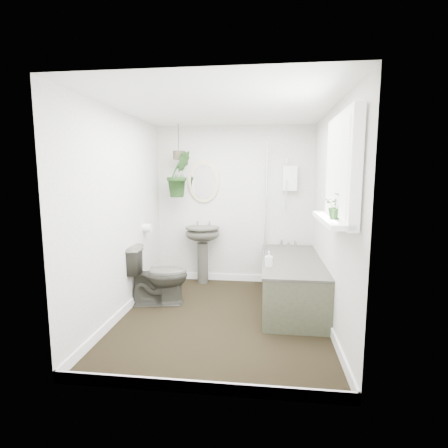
# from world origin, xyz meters

# --- Properties ---
(floor) EXTENTS (2.30, 2.80, 0.02)m
(floor) POSITION_xyz_m (0.00, 0.00, -0.01)
(floor) COLOR black
(floor) RESTS_ON ground
(ceiling) EXTENTS (2.30, 2.80, 0.02)m
(ceiling) POSITION_xyz_m (0.00, 0.00, 2.31)
(ceiling) COLOR white
(ceiling) RESTS_ON ground
(wall_back) EXTENTS (2.30, 0.02, 2.30)m
(wall_back) POSITION_xyz_m (0.00, 1.41, 1.15)
(wall_back) COLOR silver
(wall_back) RESTS_ON ground
(wall_front) EXTENTS (2.30, 0.02, 2.30)m
(wall_front) POSITION_xyz_m (0.00, -1.41, 1.15)
(wall_front) COLOR silver
(wall_front) RESTS_ON ground
(wall_left) EXTENTS (0.02, 2.80, 2.30)m
(wall_left) POSITION_xyz_m (-1.16, 0.00, 1.15)
(wall_left) COLOR silver
(wall_left) RESTS_ON ground
(wall_right) EXTENTS (0.02, 2.80, 2.30)m
(wall_right) POSITION_xyz_m (1.16, 0.00, 1.15)
(wall_right) COLOR silver
(wall_right) RESTS_ON ground
(skirting) EXTENTS (2.30, 2.80, 0.10)m
(skirting) POSITION_xyz_m (0.00, 0.00, 0.05)
(skirting) COLOR white
(skirting) RESTS_ON floor
(bathtub) EXTENTS (0.72, 1.72, 0.58)m
(bathtub) POSITION_xyz_m (0.80, 0.50, 0.29)
(bathtub) COLOR #3C3B33
(bathtub) RESTS_ON floor
(bath_screen) EXTENTS (0.04, 0.72, 1.40)m
(bath_screen) POSITION_xyz_m (0.47, 0.99, 1.28)
(bath_screen) COLOR silver
(bath_screen) RESTS_ON bathtub
(shower_box) EXTENTS (0.20, 0.10, 0.35)m
(shower_box) POSITION_xyz_m (0.80, 1.34, 1.55)
(shower_box) COLOR white
(shower_box) RESTS_ON wall_back
(oval_mirror) EXTENTS (0.46, 0.03, 0.62)m
(oval_mirror) POSITION_xyz_m (-0.45, 1.37, 1.50)
(oval_mirror) COLOR beige
(oval_mirror) RESTS_ON wall_back
(wall_sconce) EXTENTS (0.04, 0.04, 0.22)m
(wall_sconce) POSITION_xyz_m (-0.85, 1.36, 1.40)
(wall_sconce) COLOR black
(wall_sconce) RESTS_ON wall_back
(toilet_roll_holder) EXTENTS (0.11, 0.11, 0.11)m
(toilet_roll_holder) POSITION_xyz_m (-1.10, 0.70, 0.90)
(toilet_roll_holder) COLOR white
(toilet_roll_holder) RESTS_ON wall_left
(window_recess) EXTENTS (0.08, 1.00, 0.90)m
(window_recess) POSITION_xyz_m (1.09, -0.70, 1.65)
(window_recess) COLOR white
(window_recess) RESTS_ON wall_right
(window_sill) EXTENTS (0.18, 1.00, 0.04)m
(window_sill) POSITION_xyz_m (1.02, -0.70, 1.23)
(window_sill) COLOR white
(window_sill) RESTS_ON wall_right
(window_blinds) EXTENTS (0.01, 0.86, 0.76)m
(window_blinds) POSITION_xyz_m (1.04, -0.70, 1.65)
(window_blinds) COLOR white
(window_blinds) RESTS_ON wall_right
(toilet) EXTENTS (0.79, 0.54, 0.74)m
(toilet) POSITION_xyz_m (-0.85, 0.33, 0.37)
(toilet) COLOR #3C3B33
(toilet) RESTS_ON floor
(pedestal_sink) EXTENTS (0.57, 0.51, 0.85)m
(pedestal_sink) POSITION_xyz_m (-0.45, 1.24, 0.43)
(pedestal_sink) COLOR #3C3B33
(pedestal_sink) RESTS_ON floor
(sill_plant) EXTENTS (0.24, 0.23, 0.22)m
(sill_plant) POSITION_xyz_m (1.04, -0.83, 1.36)
(sill_plant) COLOR black
(sill_plant) RESTS_ON window_sill
(hanging_plant) EXTENTS (0.46, 0.45, 0.65)m
(hanging_plant) POSITION_xyz_m (-0.76, 1.15, 1.61)
(hanging_plant) COLOR black
(hanging_plant) RESTS_ON ceiling
(soap_bottle) EXTENTS (0.08, 0.08, 0.18)m
(soap_bottle) POSITION_xyz_m (0.51, 0.11, 0.67)
(soap_bottle) COLOR black
(soap_bottle) RESTS_ON bathtub
(hanging_pot) EXTENTS (0.16, 0.16, 0.12)m
(hanging_pot) POSITION_xyz_m (-0.76, 1.15, 1.87)
(hanging_pot) COLOR #3A3427
(hanging_pot) RESTS_ON ceiling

